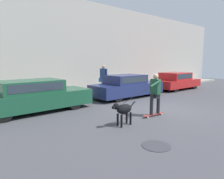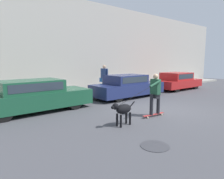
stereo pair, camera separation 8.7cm
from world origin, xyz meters
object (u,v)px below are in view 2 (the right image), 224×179
at_px(parked_car_2, 177,81).
at_px(pedestrian_with_bag, 104,77).
at_px(parked_car_1, 128,87).
at_px(fire_hydrant, 81,95).
at_px(dog, 123,110).
at_px(skateboarder, 155,92).
at_px(parked_car_0, 35,96).

distance_m(parked_car_2, pedestrian_with_bag, 5.86).
bearing_deg(parked_car_1, fire_hydrant, 165.65).
distance_m(dog, skateboarder, 1.75).
height_order(parked_car_2, fire_hydrant, parked_car_2).
bearing_deg(parked_car_1, pedestrian_with_bag, 107.96).
xyz_separation_m(parked_car_1, skateboarder, (-2.06, -3.65, 0.30)).
distance_m(parked_car_2, dog, 9.61).
relative_size(parked_car_1, skateboarder, 1.80).
height_order(parked_car_0, dog, parked_car_0).
bearing_deg(skateboarder, parked_car_1, -114.18).
bearing_deg(parked_car_1, parked_car_2, 0.02).
bearing_deg(pedestrian_with_bag, parked_car_2, -21.58).
xyz_separation_m(parked_car_1, pedestrian_with_bag, (-0.52, 1.60, 0.47)).
distance_m(parked_car_1, pedestrian_with_bag, 1.75).
xyz_separation_m(parked_car_0, fire_hydrant, (2.62, 0.70, -0.31)).
xyz_separation_m(dog, skateboarder, (1.70, 0.06, 0.40)).
bearing_deg(fire_hydrant, parked_car_0, -164.94).
relative_size(pedestrian_with_bag, fire_hydrant, 2.64).
height_order(parked_car_2, pedestrian_with_bag, pedestrian_with_bag).
distance_m(skateboarder, fire_hydrant, 4.44).
height_order(skateboarder, pedestrian_with_bag, pedestrian_with_bag).
bearing_deg(parked_car_2, dog, -156.86).
height_order(dog, skateboarder, skateboarder).
relative_size(parked_car_0, parked_car_1, 1.02).
xyz_separation_m(skateboarder, fire_hydrant, (-0.68, 4.35, -0.60)).
bearing_deg(fire_hydrant, parked_car_1, -14.37).
bearing_deg(parked_car_1, parked_car_0, -179.97).
bearing_deg(dog, pedestrian_with_bag, -124.55).
distance_m(parked_car_1, skateboarder, 4.20).
xyz_separation_m(parked_car_0, pedestrian_with_bag, (4.84, 1.61, 0.45)).
bearing_deg(parked_car_0, parked_car_2, -1.44).
distance_m(parked_car_0, pedestrian_with_bag, 5.12).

